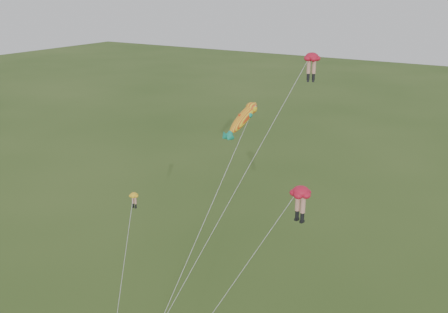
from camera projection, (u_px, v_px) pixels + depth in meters
The scene contains 4 objects.
legs_kite_red_high at pixel (308, 65), 37.33m from camera, with size 6.52×14.36×19.36m.
legs_kite_red_mid at pixel (298, 197), 30.11m from camera, with size 7.37×4.62×12.68m.
legs_kite_yellow at pixel (132, 208), 38.77m from camera, with size 4.20×7.77×8.71m.
fish_kite at pixel (243, 119), 35.62m from camera, with size 2.92×11.59×16.41m.
Camera 1 is at (18.70, -23.34, 24.02)m, focal length 40.00 mm.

